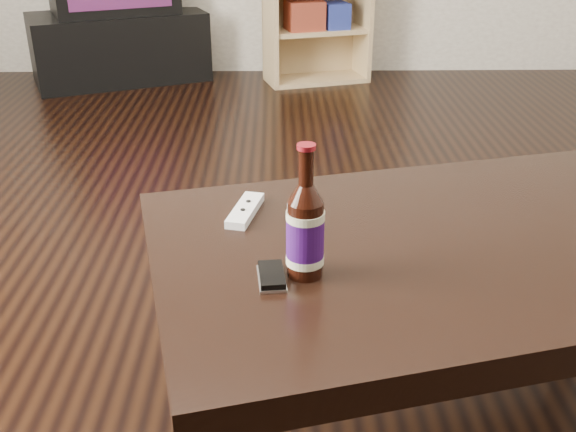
{
  "coord_description": "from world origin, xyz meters",
  "views": [
    {
      "loc": [
        -0.03,
        -1.46,
        1.1
      ],
      "look_at": [
        -0.02,
        -0.42,
        0.59
      ],
      "focal_mm": 42.0,
      "sensor_mm": 36.0,
      "label": 1
    }
  ],
  "objects_px": {
    "tv_stand": "(119,47)",
    "remote": "(245,210)",
    "phone": "(272,276)",
    "beer_bottle": "(305,231)",
    "coffee_table": "(468,262)"
  },
  "relations": [
    {
      "from": "tv_stand",
      "to": "remote",
      "type": "distance_m",
      "value": 3.11
    },
    {
      "from": "tv_stand",
      "to": "remote",
      "type": "relative_size",
      "value": 6.44
    },
    {
      "from": "phone",
      "to": "tv_stand",
      "type": "bearing_deg",
      "value": 101.68
    },
    {
      "from": "coffee_table",
      "to": "phone",
      "type": "height_order",
      "value": "phone"
    },
    {
      "from": "coffee_table",
      "to": "beer_bottle",
      "type": "height_order",
      "value": "beer_bottle"
    },
    {
      "from": "remote",
      "to": "tv_stand",
      "type": "bearing_deg",
      "value": 120.92
    },
    {
      "from": "tv_stand",
      "to": "phone",
      "type": "distance_m",
      "value": 3.38
    },
    {
      "from": "beer_bottle",
      "to": "remote",
      "type": "xyz_separation_m",
      "value": [
        -0.12,
        0.25,
        -0.08
      ]
    },
    {
      "from": "tv_stand",
      "to": "beer_bottle",
      "type": "relative_size",
      "value": 4.2
    },
    {
      "from": "coffee_table",
      "to": "remote",
      "type": "height_order",
      "value": "remote"
    },
    {
      "from": "tv_stand",
      "to": "coffee_table",
      "type": "relative_size",
      "value": 0.74
    },
    {
      "from": "beer_bottle",
      "to": "remote",
      "type": "bearing_deg",
      "value": 115.0
    },
    {
      "from": "tv_stand",
      "to": "phone",
      "type": "height_order",
      "value": "phone"
    },
    {
      "from": "beer_bottle",
      "to": "tv_stand",
      "type": "bearing_deg",
      "value": 107.76
    },
    {
      "from": "beer_bottle",
      "to": "phone",
      "type": "distance_m",
      "value": 0.1
    }
  ]
}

